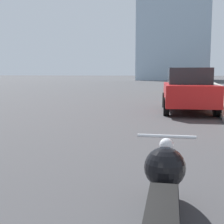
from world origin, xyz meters
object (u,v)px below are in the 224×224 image
at_px(parked_car_yellow, 190,82).
at_px(parked_car_black, 191,79).
at_px(motorcycle, 163,205).
at_px(parked_car_red, 188,90).

distance_m(parked_car_yellow, parked_car_black, 11.52).
height_order(parked_car_yellow, parked_car_black, parked_car_black).
height_order(motorcycle, parked_car_black, parked_car_black).
height_order(parked_car_red, parked_car_black, parked_car_red).
relative_size(parked_car_red, parked_car_black, 1.05).
relative_size(motorcycle, parked_car_yellow, 0.64).
relative_size(motorcycle, parked_car_black, 0.64).
bearing_deg(parked_car_red, parked_car_yellow, 84.07).
bearing_deg(parked_car_black, parked_car_red, -87.25).
distance_m(motorcycle, parked_car_black, 34.02).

